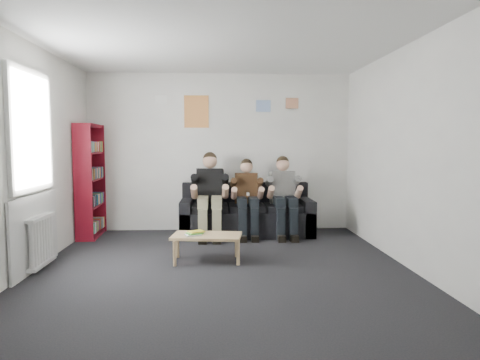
{
  "coord_description": "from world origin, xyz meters",
  "views": [
    {
      "loc": [
        -0.06,
        -4.93,
        1.5
      ],
      "look_at": [
        0.28,
        1.3,
        0.97
      ],
      "focal_mm": 32.0,
      "sensor_mm": 36.0,
      "label": 1
    }
  ],
  "objects_px": {
    "sofa": "(246,216)",
    "person_middle": "(247,198)",
    "person_left": "(210,195)",
    "coffee_table": "(207,238)",
    "bookshelf": "(91,181)",
    "person_right": "(284,197)"
  },
  "relations": [
    {
      "from": "coffee_table",
      "to": "person_right",
      "type": "relative_size",
      "value": 0.67
    },
    {
      "from": "coffee_table",
      "to": "person_left",
      "type": "height_order",
      "value": "person_left"
    },
    {
      "from": "coffee_table",
      "to": "person_middle",
      "type": "bearing_deg",
      "value": 66.84
    },
    {
      "from": "sofa",
      "to": "bookshelf",
      "type": "relative_size",
      "value": 1.19
    },
    {
      "from": "coffee_table",
      "to": "bookshelf",
      "type": "bearing_deg",
      "value": 139.97
    },
    {
      "from": "bookshelf",
      "to": "coffee_table",
      "type": "distance_m",
      "value": 2.55
    },
    {
      "from": "sofa",
      "to": "person_middle",
      "type": "height_order",
      "value": "person_middle"
    },
    {
      "from": "person_left",
      "to": "person_middle",
      "type": "xyz_separation_m",
      "value": [
        0.6,
        0.01,
        -0.04
      ]
    },
    {
      "from": "person_middle",
      "to": "person_right",
      "type": "xyz_separation_m",
      "value": [
        0.6,
        -0.0,
        0.02
      ]
    },
    {
      "from": "sofa",
      "to": "bookshelf",
      "type": "bearing_deg",
      "value": -178.87
    },
    {
      "from": "sofa",
      "to": "person_right",
      "type": "xyz_separation_m",
      "value": [
        0.6,
        -0.2,
        0.35
      ]
    },
    {
      "from": "bookshelf",
      "to": "person_left",
      "type": "bearing_deg",
      "value": -7.56
    },
    {
      "from": "sofa",
      "to": "person_right",
      "type": "height_order",
      "value": "person_right"
    },
    {
      "from": "person_left",
      "to": "person_middle",
      "type": "height_order",
      "value": "person_left"
    },
    {
      "from": "sofa",
      "to": "coffee_table",
      "type": "xyz_separation_m",
      "value": [
        -0.62,
        -1.64,
        0.01
      ]
    },
    {
      "from": "sofa",
      "to": "person_middle",
      "type": "distance_m",
      "value": 0.38
    },
    {
      "from": "bookshelf",
      "to": "person_right",
      "type": "bearing_deg",
      "value": -5.75
    },
    {
      "from": "sofa",
      "to": "person_left",
      "type": "xyz_separation_m",
      "value": [
        -0.6,
        -0.2,
        0.37
      ]
    },
    {
      "from": "sofa",
      "to": "person_middle",
      "type": "bearing_deg",
      "value": -90.0
    },
    {
      "from": "sofa",
      "to": "coffee_table",
      "type": "bearing_deg",
      "value": -110.66
    },
    {
      "from": "coffee_table",
      "to": "person_left",
      "type": "xyz_separation_m",
      "value": [
        0.02,
        1.44,
        0.37
      ]
    },
    {
      "from": "sofa",
      "to": "person_left",
      "type": "relative_size",
      "value": 1.57
    }
  ]
}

